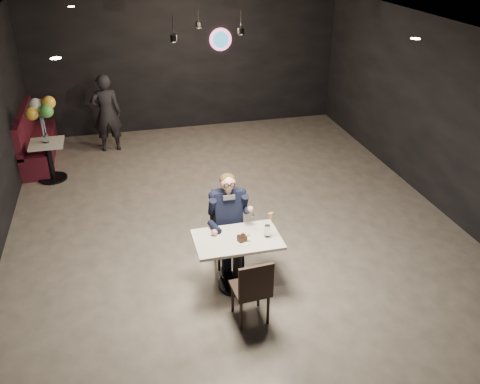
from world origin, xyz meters
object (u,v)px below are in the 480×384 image
object	(u,v)px
balloon_vase	(45,138)
passerby	(107,113)
seated_man	(228,219)
side_table	(50,161)
chair_far	(228,235)
sundae_glass	(267,231)
chair_near	(250,287)
booth_bench	(37,136)
main_table	(237,262)

from	to	relation	value
balloon_vase	passerby	distance (m)	1.62
seated_man	side_table	distance (m)	4.32
chair_far	side_table	size ratio (longest dim) A/B	1.22
seated_man	sundae_glass	distance (m)	0.72
passerby	seated_man	bearing A→B (deg)	107.54
chair_near	booth_bench	size ratio (longest dim) A/B	0.43
sundae_glass	balloon_vase	xyz separation A→B (m)	(-3.02, 4.01, -0.00)
sundae_glass	side_table	distance (m)	5.04
sundae_glass	booth_bench	size ratio (longest dim) A/B	0.08
side_table	sundae_glass	bearing A→B (deg)	-52.99
main_table	sundae_glass	bearing A→B (deg)	-8.08
seated_man	booth_bench	distance (m)	5.30
chair_far	seated_man	distance (m)	0.26
chair_near	booth_bench	xyz separation A→B (m)	(-2.94, 5.60, 0.07)
chair_far	balloon_vase	distance (m)	4.32
sundae_glass	booth_bench	xyz separation A→B (m)	(-3.32, 5.01, -0.30)
passerby	chair_far	bearing A→B (deg)	107.54
booth_bench	passerby	bearing A→B (deg)	7.54
chair_far	booth_bench	world-z (taller)	booth_bench
main_table	seated_man	distance (m)	0.65
sundae_glass	balloon_vase	distance (m)	5.02
seated_man	passerby	world-z (taller)	passerby
side_table	balloon_vase	bearing A→B (deg)	0.00
chair_far	booth_bench	distance (m)	5.29
chair_near	sundae_glass	distance (m)	0.80
chair_near	main_table	bearing A→B (deg)	86.00
seated_man	booth_bench	bearing A→B (deg)	123.72
chair_far	sundae_glass	size ratio (longest dim) A/B	5.58
side_table	passerby	size ratio (longest dim) A/B	0.46
main_table	chair_near	world-z (taller)	chair_near
chair_near	balloon_vase	size ratio (longest dim) A/B	5.61
main_table	passerby	world-z (taller)	passerby
chair_far	sundae_glass	xyz separation A→B (m)	(0.38, -0.60, 0.37)
main_table	balloon_vase	xyz separation A→B (m)	(-2.64, 3.95, 0.46)
chair_near	side_table	size ratio (longest dim) A/B	1.22
chair_near	balloon_vase	bearing A→B (deg)	115.85
seated_man	main_table	bearing A→B (deg)	-90.00
chair_near	sundae_glass	world-z (taller)	chair_near
chair_near	booth_bench	world-z (taller)	booth_bench
chair_near	side_table	distance (m)	5.30
main_table	balloon_vase	world-z (taller)	balloon_vase
main_table	booth_bench	distance (m)	5.76
booth_bench	sundae_glass	bearing A→B (deg)	-56.45
sundae_glass	side_table	xyz separation A→B (m)	(-3.02, 4.01, -0.46)
chair_near	seated_man	distance (m)	1.22
chair_near	seated_man	size ratio (longest dim) A/B	0.64
chair_far	seated_man	xyz separation A→B (m)	(0.00, 0.00, 0.26)
main_table	seated_man	world-z (taller)	seated_man
side_table	booth_bench	bearing A→B (deg)	106.70
main_table	balloon_vase	bearing A→B (deg)	123.72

